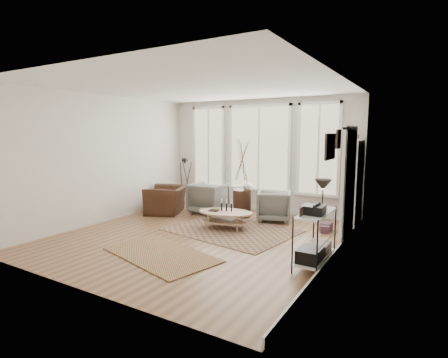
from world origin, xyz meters
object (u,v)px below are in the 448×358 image
Objects in this scene: coffee_table at (225,215)px; low_shelf at (315,233)px; armchair_left at (209,198)px; bookcase at (352,184)px; accent_chair at (167,200)px; armchair_right at (274,206)px; side_table at (242,180)px.

low_shelf is at bearing -25.28° from coffee_table.
bookcase is at bearing -175.96° from armchair_left.
armchair_left reaches higher than coffee_table.
bookcase is at bearing 79.36° from accent_chair.
low_shelf is 1.69× the size of armchair_right.
armchair_right is at bearing 1.58° from side_table.
coffee_table is at bearing 133.53° from armchair_left.
bookcase is 1.11× the size of side_table.
low_shelf reaches higher than armchair_left.
bookcase is 2.40× the size of armchair_left.
coffee_table is 1.53m from armchair_left.
armchair_right is at bearing 81.00° from accent_chair.
accent_chair is (-1.85, -0.64, -0.55)m from side_table.
armchair_left reaches higher than armchair_right.
accent_chair is at bearing 165.79° from coffee_table.
bookcase is 2.56m from low_shelf.
bookcase is 2.53m from side_table.
accent_chair is (-4.36, -0.94, -0.61)m from bookcase.
bookcase is at bearing 6.87° from side_table.
coffee_table is at bearing 41.77° from armchair_right.
low_shelf is 1.24× the size of accent_chair.
side_table is at bearing 86.16° from accent_chair.
side_table is (-2.51, -0.30, -0.06)m from bookcase.
low_shelf is 1.01× the size of coffee_table.
accent_chair is at bearing 159.80° from low_shelf.
armchair_right is at bearing 125.81° from low_shelf.
coffee_table is at bearing -80.20° from side_table.
low_shelf is at bearing 105.88° from armchair_right.
low_shelf is 1.52× the size of armchair_left.
side_table is 1.78× the size of accent_chair.
side_table is (0.90, 0.10, 0.51)m from armchair_left.
armchair_right reaches higher than accent_chair.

